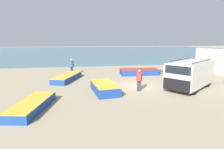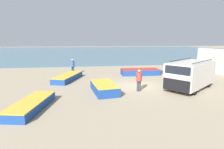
{
  "view_description": "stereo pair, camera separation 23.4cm",
  "coord_description": "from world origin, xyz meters",
  "views": [
    {
      "loc": [
        -4.24,
        -13.46,
        3.76
      ],
      "look_at": [
        -1.99,
        0.45,
        1.0
      ],
      "focal_mm": 28.0,
      "sensor_mm": 36.0,
      "label": 1
    },
    {
      "loc": [
        -4.01,
        -13.5,
        3.76
      ],
      "look_at": [
        -1.99,
        0.45,
        1.0
      ],
      "focal_mm": 28.0,
      "sensor_mm": 36.0,
      "label": 2
    }
  ],
  "objects": [
    {
      "name": "ground_plane",
      "position": [
        0.0,
        0.0,
        0.0
      ],
      "size": [
        200.0,
        200.0,
        0.0
      ],
      "primitive_type": "plane",
      "color": "gray"
    },
    {
      "name": "sea_water",
      "position": [
        0.0,
        52.0,
        0.0
      ],
      "size": [
        120.0,
        80.0,
        0.01
      ],
      "primitive_type": "cube",
      "color": "#477084",
      "rests_on": "ground_plane"
    },
    {
      "name": "parked_van",
      "position": [
        4.01,
        -1.08,
        1.17
      ],
      "size": [
        5.11,
        4.49,
        2.26
      ],
      "rotation": [
        0.0,
        0.0,
        3.77
      ],
      "color": "beige",
      "rests_on": "ground_plane"
    },
    {
      "name": "fishing_rowboat_0",
      "position": [
        -5.81,
        3.5,
        0.27
      ],
      "size": [
        2.67,
        5.18,
        0.54
      ],
      "rotation": [
        0.0,
        0.0,
        1.24
      ],
      "color": "navy",
      "rests_on": "ground_plane"
    },
    {
      "name": "fishing_rowboat_1",
      "position": [
        -7.09,
        -3.68,
        0.25
      ],
      "size": [
        2.0,
        4.57,
        0.5
      ],
      "rotation": [
        0.0,
        0.0,
        1.38
      ],
      "color": "navy",
      "rests_on": "ground_plane"
    },
    {
      "name": "fishing_rowboat_2",
      "position": [
        1.95,
        4.94,
        0.32
      ],
      "size": [
        5.06,
        1.71,
        0.65
      ],
      "rotation": [
        0.0,
        0.0,
        6.26
      ],
      "color": "navy",
      "rests_on": "ground_plane"
    },
    {
      "name": "fishing_rowboat_3",
      "position": [
        -2.82,
        -1.01,
        0.33
      ],
      "size": [
        1.98,
        3.88,
        0.67
      ],
      "rotation": [
        0.0,
        0.0,
        1.72
      ],
      "color": "navy",
      "rests_on": "ground_plane"
    },
    {
      "name": "fisherman_1",
      "position": [
        -5.63,
        6.52,
        1.03
      ],
      "size": [
        0.45,
        0.45,
        1.72
      ],
      "rotation": [
        0.0,
        0.0,
        1.13
      ],
      "color": "navy",
      "rests_on": "ground_plane"
    },
    {
      "name": "fisherman_2",
      "position": [
        -0.2,
        -1.23,
        0.99
      ],
      "size": [
        0.43,
        0.43,
        1.65
      ],
      "rotation": [
        0.0,
        0.0,
        1.58
      ],
      "color": "#38383D",
      "rests_on": "ground_plane"
    }
  ]
}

